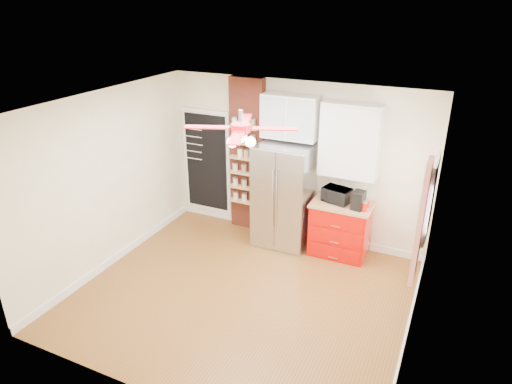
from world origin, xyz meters
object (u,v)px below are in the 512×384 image
at_px(ceiling_fan, 241,128).
at_px(pantry_jar_oats, 240,153).
at_px(toaster_oven, 337,195).
at_px(canister_left, 364,207).
at_px(red_cabinet, 340,228).
at_px(coffee_maker, 358,200).
at_px(fridge, 284,195).

height_order(ceiling_fan, pantry_jar_oats, ceiling_fan).
bearing_deg(pantry_jar_oats, ceiling_fan, -62.58).
relative_size(toaster_oven, pantry_jar_oats, 3.09).
distance_m(ceiling_fan, pantry_jar_oats, 2.23).
bearing_deg(canister_left, toaster_oven, 161.53).
bearing_deg(red_cabinet, coffee_maker, -21.35).
relative_size(fridge, canister_left, 11.94).
bearing_deg(fridge, red_cabinet, 2.95).
bearing_deg(toaster_oven, pantry_jar_oats, -168.93).
height_order(ceiling_fan, canister_left, ceiling_fan).
relative_size(coffee_maker, canister_left, 1.97).
xyz_separation_m(canister_left, pantry_jar_oats, (-2.21, 0.24, 0.47)).
distance_m(fridge, coffee_maker, 1.25).
height_order(red_cabinet, coffee_maker, coffee_maker).
distance_m(ceiling_fan, canister_left, 2.47).
distance_m(fridge, ceiling_fan, 2.25).
bearing_deg(toaster_oven, fridge, -162.17).
bearing_deg(red_cabinet, fridge, -177.05).
bearing_deg(pantry_jar_oats, toaster_oven, -2.68).
relative_size(ceiling_fan, toaster_oven, 3.29).
relative_size(fridge, toaster_oven, 4.11).
distance_m(toaster_oven, canister_left, 0.50).
xyz_separation_m(red_cabinet, coffee_maker, (0.27, -0.11, 0.59)).
bearing_deg(red_cabinet, pantry_jar_oats, 177.09).
xyz_separation_m(fridge, ceiling_fan, (0.05, -1.63, 1.55)).
height_order(red_cabinet, toaster_oven, toaster_oven).
height_order(red_cabinet, pantry_jar_oats, pantry_jar_oats).
xyz_separation_m(toaster_oven, pantry_jar_oats, (-1.74, 0.08, 0.42)).
bearing_deg(canister_left, coffee_maker, 158.41).
height_order(ceiling_fan, toaster_oven, ceiling_fan).
relative_size(ceiling_fan, pantry_jar_oats, 10.15).
distance_m(red_cabinet, pantry_jar_oats, 2.09).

